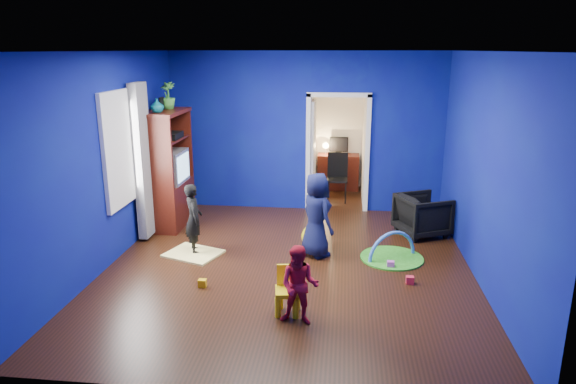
# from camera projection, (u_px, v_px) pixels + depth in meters

# --- Properties ---
(floor) EXTENTS (5.00, 5.50, 0.01)m
(floor) POSITION_uv_depth(u_px,v_px,m) (289.00, 267.00, 7.13)
(floor) COLOR black
(floor) RESTS_ON ground
(ceiling) EXTENTS (5.00, 5.50, 0.01)m
(ceiling) POSITION_uv_depth(u_px,v_px,m) (289.00, 51.00, 6.35)
(ceiling) COLOR white
(ceiling) RESTS_ON wall_back
(wall_back) EXTENTS (5.00, 0.02, 2.90)m
(wall_back) POSITION_uv_depth(u_px,v_px,m) (305.00, 133.00, 9.37)
(wall_back) COLOR navy
(wall_back) RESTS_ON floor
(wall_front) EXTENTS (5.00, 0.02, 2.90)m
(wall_front) POSITION_uv_depth(u_px,v_px,m) (251.00, 240.00, 4.11)
(wall_front) COLOR navy
(wall_front) RESTS_ON floor
(wall_left) EXTENTS (0.02, 5.50, 2.90)m
(wall_left) POSITION_uv_depth(u_px,v_px,m) (107.00, 161.00, 7.01)
(wall_left) COLOR navy
(wall_left) RESTS_ON floor
(wall_right) EXTENTS (0.02, 5.50, 2.90)m
(wall_right) POSITION_uv_depth(u_px,v_px,m) (485.00, 170.00, 6.47)
(wall_right) COLOR navy
(wall_right) RESTS_ON floor
(alcove) EXTENTS (1.00, 1.75, 2.50)m
(alcove) POSITION_uv_depth(u_px,v_px,m) (339.00, 136.00, 10.20)
(alcove) COLOR silver
(alcove) RESTS_ON floor
(armchair) EXTENTS (0.97, 0.96, 0.67)m
(armchair) POSITION_uv_depth(u_px,v_px,m) (423.00, 215.00, 8.30)
(armchair) COLOR black
(armchair) RESTS_ON floor
(child_black) EXTENTS (0.39, 0.45, 1.05)m
(child_black) POSITION_uv_depth(u_px,v_px,m) (194.00, 219.00, 7.52)
(child_black) COLOR black
(child_black) RESTS_ON floor
(child_navy) EXTENTS (0.68, 0.72, 1.24)m
(child_navy) POSITION_uv_depth(u_px,v_px,m) (317.00, 215.00, 7.38)
(child_navy) COLOR #0F0F37
(child_navy) RESTS_ON floor
(toddler_red) EXTENTS (0.47, 0.38, 0.90)m
(toddler_red) POSITION_uv_depth(u_px,v_px,m) (299.00, 286.00, 5.56)
(toddler_red) COLOR #AF121C
(toddler_red) RESTS_ON floor
(vase) EXTENTS (0.28, 0.28, 0.22)m
(vase) POSITION_uv_depth(u_px,v_px,m) (157.00, 106.00, 8.03)
(vase) COLOR #0B4F5D
(vase) RESTS_ON tv_armoire
(potted_plant) EXTENTS (0.27, 0.27, 0.44)m
(potted_plant) POSITION_uv_depth(u_px,v_px,m) (168.00, 95.00, 8.50)
(potted_plant) COLOR green
(potted_plant) RESTS_ON tv_armoire
(tv_armoire) EXTENTS (0.58, 1.14, 1.96)m
(tv_armoire) POSITION_uv_depth(u_px,v_px,m) (168.00, 169.00, 8.61)
(tv_armoire) COLOR #391209
(tv_armoire) RESTS_ON floor
(crt_tv) EXTENTS (0.46, 0.70, 0.54)m
(crt_tv) POSITION_uv_depth(u_px,v_px,m) (170.00, 167.00, 8.60)
(crt_tv) COLOR silver
(crt_tv) RESTS_ON tv_armoire
(yellow_blanket) EXTENTS (0.91, 0.82, 0.03)m
(yellow_blanket) POSITION_uv_depth(u_px,v_px,m) (193.00, 254.00, 7.56)
(yellow_blanket) COLOR #F2E07A
(yellow_blanket) RESTS_ON floor
(hopper_ball) EXTENTS (0.38, 0.38, 0.38)m
(hopper_ball) POSITION_uv_depth(u_px,v_px,m) (314.00, 237.00, 7.74)
(hopper_ball) COLOR yellow
(hopper_ball) RESTS_ON floor
(kid_chair) EXTENTS (0.32, 0.32, 0.50)m
(kid_chair) POSITION_uv_depth(u_px,v_px,m) (288.00, 293.00, 5.83)
(kid_chair) COLOR yellow
(kid_chair) RESTS_ON floor
(play_mat) EXTENTS (0.91, 0.91, 0.02)m
(play_mat) POSITION_uv_depth(u_px,v_px,m) (392.00, 258.00, 7.41)
(play_mat) COLOR #369521
(play_mat) RESTS_ON floor
(toy_arch) EXTENTS (0.71, 0.47, 0.81)m
(toy_arch) POSITION_uv_depth(u_px,v_px,m) (392.00, 257.00, 7.41)
(toy_arch) COLOR #3F8CD8
(toy_arch) RESTS_ON floor
(window_left) EXTENTS (0.03, 0.95, 1.55)m
(window_left) POSITION_uv_depth(u_px,v_px,m) (118.00, 149.00, 7.31)
(window_left) COLOR white
(window_left) RESTS_ON wall_left
(curtain) EXTENTS (0.14, 0.42, 2.40)m
(curtain) POSITION_uv_depth(u_px,v_px,m) (143.00, 162.00, 7.91)
(curtain) COLOR slate
(curtain) RESTS_ON floor
(doorway) EXTENTS (1.16, 0.10, 2.10)m
(doorway) POSITION_uv_depth(u_px,v_px,m) (338.00, 155.00, 9.41)
(doorway) COLOR white
(doorway) RESTS_ON floor
(study_desk) EXTENTS (0.88, 0.44, 0.75)m
(study_desk) POSITION_uv_depth(u_px,v_px,m) (338.00, 172.00, 11.04)
(study_desk) COLOR #3D140A
(study_desk) RESTS_ON floor
(desk_monitor) EXTENTS (0.40, 0.05, 0.32)m
(desk_monitor) POSITION_uv_depth(u_px,v_px,m) (339.00, 144.00, 11.00)
(desk_monitor) COLOR black
(desk_monitor) RESTS_ON study_desk
(desk_lamp) EXTENTS (0.14, 0.14, 0.14)m
(desk_lamp) POSITION_uv_depth(u_px,v_px,m) (326.00, 146.00, 10.98)
(desk_lamp) COLOR #FFD88C
(desk_lamp) RESTS_ON study_desk
(folding_chair) EXTENTS (0.40, 0.40, 0.92)m
(folding_chair) POSITION_uv_depth(u_px,v_px,m) (337.00, 179.00, 10.10)
(folding_chair) COLOR black
(folding_chair) RESTS_ON floor
(book_shelf) EXTENTS (0.88, 0.24, 0.04)m
(book_shelf) POSITION_uv_depth(u_px,v_px,m) (340.00, 94.00, 10.70)
(book_shelf) COLOR white
(book_shelf) RESTS_ON study_desk
(toy_0) EXTENTS (0.10, 0.08, 0.10)m
(toy_0) POSITION_uv_depth(u_px,v_px,m) (410.00, 280.00, 6.62)
(toy_0) COLOR red
(toy_0) RESTS_ON floor
(toy_1) EXTENTS (0.11, 0.11, 0.11)m
(toy_1) POSITION_uv_depth(u_px,v_px,m) (415.00, 238.00, 8.07)
(toy_1) COLOR blue
(toy_1) RESTS_ON floor
(toy_2) EXTENTS (0.10, 0.08, 0.10)m
(toy_2) POSITION_uv_depth(u_px,v_px,m) (202.00, 283.00, 6.53)
(toy_2) COLOR #DDA40B
(toy_2) RESTS_ON floor
(toy_3) EXTENTS (0.10, 0.08, 0.10)m
(toy_3) POSITION_uv_depth(u_px,v_px,m) (391.00, 265.00, 7.09)
(toy_3) COLOR #CE4DC1
(toy_3) RESTS_ON floor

